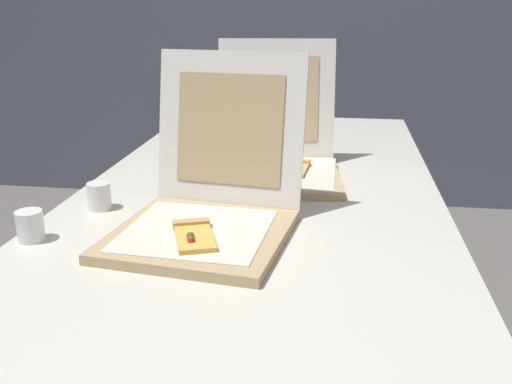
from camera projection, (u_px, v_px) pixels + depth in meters
table at (257, 210)px, 1.51m from camera, size 0.95×2.13×0.74m
pizza_box_front at (207, 209)px, 1.24m from camera, size 0.41×0.47×0.37m
pizza_box_middle at (276, 157)px, 1.64m from camera, size 0.40×0.46×0.37m
cup_white_near_left at (30, 226)px, 1.20m from camera, size 0.06×0.06×0.07m
cup_white_near_center at (99, 196)px, 1.38m from camera, size 0.06×0.06×0.07m
cup_white_far at (190, 148)px, 1.83m from camera, size 0.06×0.06×0.07m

